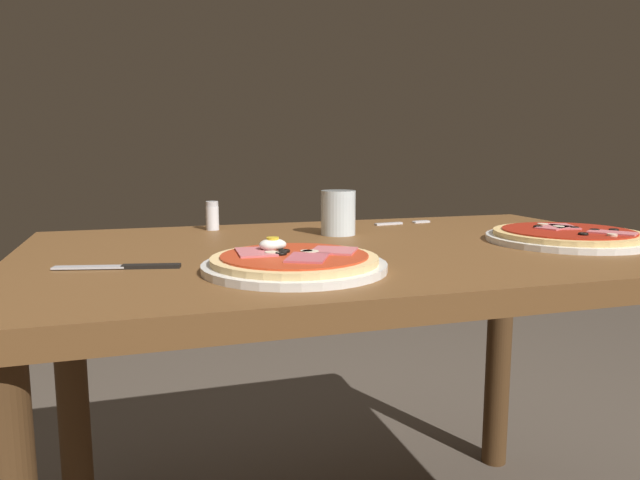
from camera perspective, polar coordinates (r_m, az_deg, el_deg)
The scene contains 7 objects.
dining_table at distance 1.16m, azimuth 3.63°, elevation -5.99°, with size 1.26×0.79×0.73m.
pizza_foreground at distance 0.90m, azimuth -2.53°, elevation -2.19°, with size 0.29×0.29×0.05m.
pizza_across_left at distance 1.28m, azimuth 22.99°, elevation 0.36°, with size 0.32×0.32×0.03m.
water_glass_near at distance 1.28m, azimuth 1.79°, elevation 2.41°, with size 0.08×0.08×0.10m.
fork at distance 1.48m, azimuth 7.63°, elevation 1.64°, with size 0.16×0.04×0.00m.
knife at distance 0.97m, azimuth -18.36°, elevation -2.47°, with size 0.19×0.06×0.01m.
salt_shaker at distance 1.38m, azimuth -10.45°, elevation 2.33°, with size 0.03×0.03×0.07m.
Camera 1 is at (-0.41, -1.05, 0.91)m, focal length 32.83 mm.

